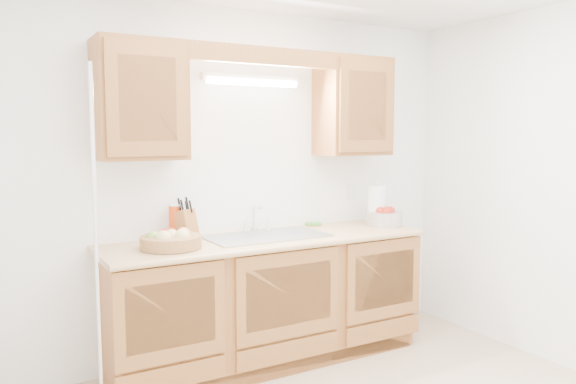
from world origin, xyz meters
TOP-DOWN VIEW (x-y plane):
  - room at (0.00, 0.00)m, footprint 3.52×3.50m
  - base_cabinets at (0.00, 1.20)m, footprint 2.20×0.60m
  - countertop at (0.00, 1.19)m, footprint 2.30×0.63m
  - upper_cabinet_left at (-0.83, 1.33)m, footprint 0.55×0.33m
  - upper_cabinet_right at (0.83, 1.33)m, footprint 0.55×0.33m
  - valance at (0.00, 1.19)m, footprint 2.20×0.05m
  - fluorescent_fixture at (0.00, 1.42)m, footprint 0.76×0.08m
  - sink at (0.00, 1.21)m, footprint 0.84×0.46m
  - wire_shelf_pole at (-1.20, 0.94)m, footprint 0.03×0.03m
  - outlet_plate at (0.95, 1.49)m, footprint 0.08×0.01m
  - fruit_basket at (-0.71, 1.15)m, footprint 0.47×0.47m
  - knife_block at (-0.54, 1.34)m, footprint 0.16×0.20m
  - orange_canister at (-0.59, 1.41)m, footprint 0.08×0.08m
  - soap_bottle at (-0.54, 1.40)m, footprint 0.10×0.10m
  - sponge at (0.54, 1.44)m, footprint 0.13×0.10m
  - paper_towel at (1.01, 1.24)m, footprint 0.19×0.19m
  - apple_bowl at (1.02, 1.17)m, footprint 0.35×0.35m

SIDE VIEW (x-z plane):
  - base_cabinets at x=0.00m, z-range 0.01..0.87m
  - sink at x=0.00m, z-range 0.65..1.01m
  - countertop at x=0.00m, z-range 0.86..0.90m
  - sponge at x=0.54m, z-range 0.90..0.92m
  - fruit_basket at x=-0.71m, z-range 0.89..1.01m
  - apple_bowl at x=1.02m, z-range 0.89..1.04m
  - soap_bottle at x=-0.54m, z-range 0.90..1.09m
  - wire_shelf_pole at x=-1.20m, z-range 0.00..2.00m
  - knife_block at x=-0.54m, z-range 0.86..1.16m
  - orange_canister at x=-0.59m, z-range 0.90..1.14m
  - paper_towel at x=1.01m, z-range 0.87..1.24m
  - outlet_plate at x=0.95m, z-range 1.09..1.21m
  - room at x=0.00m, z-range 0.00..2.50m
  - upper_cabinet_left at x=-0.83m, z-range 1.45..2.20m
  - upper_cabinet_right at x=0.83m, z-range 1.45..2.20m
  - fluorescent_fixture at x=0.00m, z-range 1.96..2.04m
  - valance at x=0.00m, z-range 2.08..2.20m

